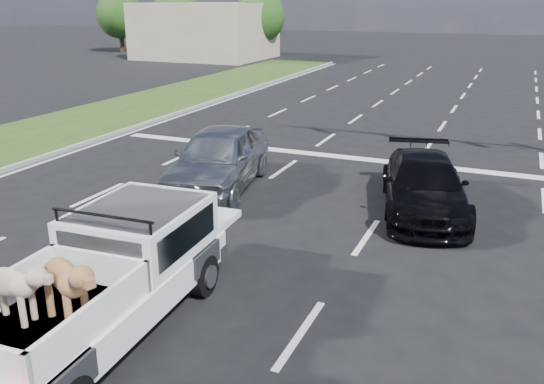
# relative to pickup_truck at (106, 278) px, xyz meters

# --- Properties ---
(ground) EXTENTS (160.00, 160.00, 0.00)m
(ground) POSITION_rel_pickup_truck_xyz_m (0.93, 1.01, -0.88)
(ground) COLOR black
(ground) RESTS_ON ground
(road_markings) EXTENTS (17.75, 60.00, 0.01)m
(road_markings) POSITION_rel_pickup_truck_xyz_m (0.93, 7.58, -0.87)
(road_markings) COLOR silver
(road_markings) RESTS_ON ground
(curb_left) EXTENTS (0.15, 60.00, 0.14)m
(curb_left) POSITION_rel_pickup_truck_xyz_m (-8.12, 7.01, -0.81)
(curb_left) COLOR gray
(curb_left) RESTS_ON ground
(building_left) EXTENTS (10.00, 8.00, 4.40)m
(building_left) POSITION_rel_pickup_truck_xyz_m (-19.07, 37.01, 1.32)
(building_left) COLOR #BCAC8F
(building_left) RESTS_ON ground
(tree_far_a) EXTENTS (4.20, 4.20, 5.40)m
(tree_far_a) POSITION_rel_pickup_truck_xyz_m (-29.07, 39.01, 2.41)
(tree_far_a) COLOR #332114
(tree_far_a) RESTS_ON ground
(tree_far_b) EXTENTS (4.20, 4.20, 5.40)m
(tree_far_b) POSITION_rel_pickup_truck_xyz_m (-23.07, 39.01, 2.41)
(tree_far_b) COLOR #332114
(tree_far_b) RESTS_ON ground
(tree_far_c) EXTENTS (4.20, 4.20, 5.40)m
(tree_far_c) POSITION_rel_pickup_truck_xyz_m (-15.07, 39.01, 2.41)
(tree_far_c) COLOR #332114
(tree_far_c) RESTS_ON ground
(pickup_truck) EXTENTS (2.10, 5.07, 1.87)m
(pickup_truck) POSITION_rel_pickup_truck_xyz_m (0.00, 0.00, 0.00)
(pickup_truck) COLOR black
(pickup_truck) RESTS_ON ground
(silver_sedan) EXTENTS (2.73, 5.01, 1.62)m
(silver_sedan) POSITION_rel_pickup_truck_xyz_m (-1.75, 6.73, -0.07)
(silver_sedan) COLOR #A2A5A9
(silver_sedan) RESTS_ON ground
(black_coupe) EXTENTS (2.85, 4.79, 1.30)m
(black_coupe) POSITION_rel_pickup_truck_xyz_m (3.49, 7.03, -0.23)
(black_coupe) COLOR black
(black_coupe) RESTS_ON ground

